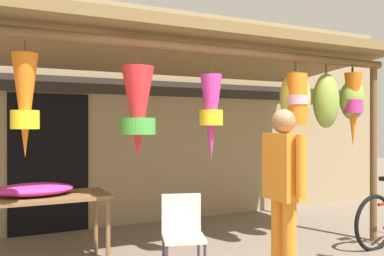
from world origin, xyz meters
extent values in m
cube|color=#9E8966|center=(0.00, 2.61, 1.73)|extent=(10.48, 0.25, 3.45)
cube|color=#2D2823|center=(0.00, 2.47, 2.14)|extent=(9.43, 0.04, 0.24)
cube|color=black|center=(-1.24, 2.48, 1.00)|extent=(1.10, 0.03, 2.00)
cylinder|color=brown|center=(2.63, 0.20, 1.18)|extent=(0.09, 0.09, 2.36)
cylinder|color=brown|center=(2.63, 2.03, 1.18)|extent=(0.09, 0.09, 2.36)
cylinder|color=brown|center=(0.26, 0.20, 2.36)|extent=(4.93, 0.10, 0.10)
cylinder|color=brown|center=(0.26, 2.03, 2.51)|extent=(4.93, 0.10, 0.10)
cube|color=olive|center=(0.26, 1.11, 2.48)|extent=(5.23, 2.33, 0.29)
cylinder|color=brown|center=(-1.70, 0.30, 2.25)|extent=(0.01, 0.01, 0.12)
cone|color=orange|center=(-1.70, 0.30, 1.72)|extent=(0.23, 0.23, 0.94)
cylinder|color=yellow|center=(-1.70, 0.30, 1.59)|extent=(0.25, 0.25, 0.17)
cylinder|color=brown|center=(-0.66, 0.23, 2.22)|extent=(0.01, 0.01, 0.18)
cone|color=red|center=(-0.66, 0.23, 1.67)|extent=(0.33, 0.33, 0.92)
cylinder|color=green|center=(-0.66, 0.23, 1.53)|extent=(0.35, 0.35, 0.17)
cylinder|color=brown|center=(0.19, 0.27, 2.20)|extent=(0.01, 0.01, 0.21)
cone|color=#D13399|center=(0.19, 0.27, 1.63)|extent=(0.24, 0.24, 0.94)
cylinder|color=yellow|center=(0.19, 0.27, 1.63)|extent=(0.26, 0.26, 0.17)
cylinder|color=brown|center=(1.28, 0.15, 2.23)|extent=(0.01, 0.01, 0.15)
cylinder|color=orange|center=(1.28, 0.15, 1.85)|extent=(0.25, 0.25, 0.61)
cylinder|color=pink|center=(1.28, 0.15, 1.84)|extent=(0.27, 0.27, 0.11)
cylinder|color=brown|center=(2.24, 0.19, 2.26)|extent=(0.01, 0.01, 0.08)
cone|color=orange|center=(2.24, 0.19, 1.75)|extent=(0.22, 0.22, 0.95)
cylinder|color=#D13399|center=(2.24, 0.19, 1.79)|extent=(0.24, 0.24, 0.17)
cylinder|color=#4C3D23|center=(2.28, 0.23, 2.22)|extent=(0.02, 0.02, 0.16)
ellipsoid|color=#89A842|center=(2.28, 0.23, 1.88)|extent=(0.34, 0.29, 0.53)
cylinder|color=#4C3D23|center=(1.81, 0.22, 2.25)|extent=(0.02, 0.02, 0.11)
ellipsoid|color=#89A842|center=(1.81, 0.22, 1.85)|extent=(0.34, 0.29, 0.68)
cylinder|color=#4C3D23|center=(1.32, 0.22, 2.25)|extent=(0.02, 0.02, 0.10)
ellipsoid|color=gold|center=(1.32, 0.22, 1.87)|extent=(0.38, 0.33, 0.66)
cube|color=brown|center=(-1.49, 0.94, 0.77)|extent=(1.37, 0.69, 0.04)
cylinder|color=brown|center=(-0.85, 0.65, 0.38)|extent=(0.05, 0.05, 0.75)
cylinder|color=brown|center=(-0.85, 1.23, 0.38)|extent=(0.05, 0.05, 0.75)
ellipsoid|color=#D13399|center=(-1.56, 0.99, 0.86)|extent=(0.81, 0.57, 0.13)
ellipsoid|color=yellow|center=(-1.44, 0.93, 0.86)|extent=(0.36, 0.28, 0.09)
cube|color=beige|center=(-0.28, -0.04, 0.44)|extent=(0.50, 0.50, 0.04)
cube|color=beige|center=(-0.23, 0.13, 0.64)|extent=(0.39, 0.15, 0.40)
cylinder|color=#333338|center=(-0.40, 0.18, 0.22)|extent=(0.03, 0.03, 0.44)
cylinder|color=#333338|center=(-0.06, 0.08, 0.22)|extent=(0.03, 0.03, 0.44)
torus|color=black|center=(2.30, -0.10, 0.33)|extent=(0.71, 0.09, 0.71)
cylinder|color=orange|center=(0.53, -0.47, 0.42)|extent=(0.13, 0.13, 0.84)
cylinder|color=orange|center=(0.52, -0.65, 0.42)|extent=(0.13, 0.13, 0.84)
cube|color=orange|center=(0.52, -0.56, 1.15)|extent=(0.24, 0.41, 0.63)
cylinder|color=orange|center=(0.53, -0.31, 1.18)|extent=(0.08, 0.08, 0.56)
cylinder|color=orange|center=(0.51, -0.82, 1.18)|extent=(0.08, 0.08, 0.56)
sphere|color=#9E704C|center=(0.52, -0.56, 1.58)|extent=(0.23, 0.23, 0.23)
camera|label=1|loc=(-1.95, -3.69, 1.53)|focal=38.44mm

